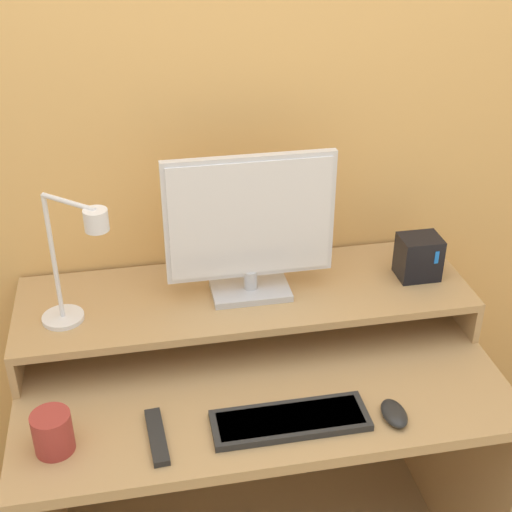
% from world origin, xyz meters
% --- Properties ---
extents(wall_back, '(6.00, 0.05, 2.50)m').
position_xyz_m(wall_back, '(0.00, 0.74, 1.25)').
color(wall_back, '#E5AD60').
rests_on(wall_back, ground_plane).
extents(desk, '(1.22, 0.71, 0.71)m').
position_xyz_m(desk, '(0.00, 0.35, 0.51)').
color(desk, tan).
rests_on(desk, ground_plane).
extents(monitor_shelf, '(1.22, 0.37, 0.12)m').
position_xyz_m(monitor_shelf, '(0.00, 0.52, 0.82)').
color(monitor_shelf, tan).
rests_on(monitor_shelf, desk).
extents(monitor, '(0.44, 0.13, 0.40)m').
position_xyz_m(monitor, '(0.01, 0.51, 1.04)').
color(monitor, '#BCBCC1').
rests_on(monitor, monitor_shelf).
extents(desk_lamp, '(0.20, 0.18, 0.36)m').
position_xyz_m(desk_lamp, '(-0.42, 0.43, 1.02)').
color(desk_lamp, silver).
rests_on(desk_lamp, monitor_shelf).
extents(router_dock, '(0.11, 0.09, 0.12)m').
position_xyz_m(router_dock, '(0.49, 0.51, 0.90)').
color(router_dock, black).
rests_on(router_dock, monitor_shelf).
extents(keyboard, '(0.37, 0.12, 0.02)m').
position_xyz_m(keyboard, '(0.04, 0.13, 0.72)').
color(keyboard, '#282828').
rests_on(keyboard, desk).
extents(mouse, '(0.06, 0.10, 0.03)m').
position_xyz_m(mouse, '(0.28, 0.10, 0.72)').
color(mouse, black).
rests_on(mouse, desk).
extents(remote_control, '(0.05, 0.18, 0.02)m').
position_xyz_m(remote_control, '(-0.27, 0.13, 0.72)').
color(remote_control, black).
rests_on(remote_control, desk).
extents(mug, '(0.09, 0.09, 0.10)m').
position_xyz_m(mug, '(-0.50, 0.15, 0.76)').
color(mug, '#9E332D').
rests_on(mug, desk).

